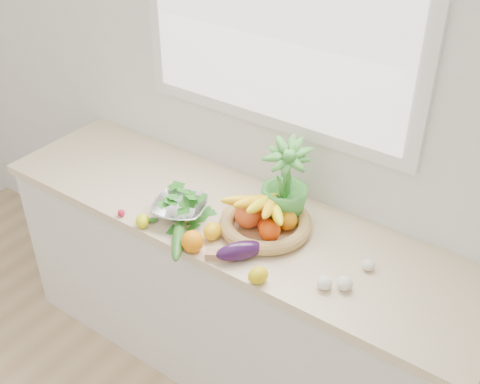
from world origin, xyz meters
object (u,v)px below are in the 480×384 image
Objects in this scene: apple at (266,226)px; eggplant at (240,251)px; cucumber at (178,239)px; fruit_basket at (265,219)px; potted_herb at (285,181)px; colander_with_spinach at (180,206)px.

eggplant is (0.01, -0.19, 0.00)m from apple.
fruit_basket reaches higher than cucumber.
fruit_basket is at bearing -101.66° from potted_herb.
cucumber is at bearing -129.69° from fruit_basket.
eggplant is 0.53× the size of potted_herb.
colander_with_spinach is (-0.34, -0.14, 0.01)m from fruit_basket.
potted_herb is 0.17m from fruit_basket.
eggplant is 0.35m from potted_herb.
fruit_basket reaches higher than eggplant.
apple is 0.37m from colander_with_spinach.
apple is 0.20m from potted_herb.
colander_with_spinach is at bearing -157.95° from fruit_basket.
fruit_basket is 1.35× the size of colander_with_spinach.
colander_with_spinach is at bearing -145.65° from potted_herb.
apple is 0.36m from cucumber.
fruit_basket is at bearing 133.72° from apple.
apple is 0.25× the size of colander_with_spinach.
colander_with_spinach reaches higher than eggplant.
colander_with_spinach is (-0.35, -0.12, 0.02)m from apple.
apple is at bearing 46.35° from cucumber.
potted_herb is (0.01, 0.13, 0.15)m from apple.
potted_herb reaches higher than colander_with_spinach.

